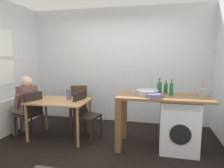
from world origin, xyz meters
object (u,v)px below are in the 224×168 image
bottle_tall_green (159,87)px  bottle_clear_small (171,88)px  chair_spare_by_wall (79,103)px  utensil_crock (203,93)px  dining_table (60,105)px  chair_opposite (84,113)px  seated_person (25,103)px  washing_machine (178,125)px  bottle_squat_brown (166,88)px  vase (69,94)px  chair_person_seat (31,112)px  mixing_bowl (154,96)px

bottle_tall_green → bottle_clear_small: 0.20m
chair_spare_by_wall → utensil_crock: size_ratio=3.00×
bottle_tall_green → bottle_clear_small: bottle_tall_green is taller
dining_table → chair_opposite: chair_opposite is taller
seated_person → bottle_clear_small: bearing=-68.9°
washing_machine → chair_spare_by_wall: bearing=158.9°
bottle_clear_small → chair_spare_by_wall: bearing=159.3°
seated_person → washing_machine: (2.88, 0.03, -0.24)m
bottle_squat_brown → bottle_clear_small: bearing=-65.5°
seated_person → bottle_clear_small: size_ratio=4.49×
vase → chair_opposite: bearing=-5.7°
seated_person → bottle_clear_small: 2.77m
chair_opposite → vase: (-0.33, 0.03, 0.34)m
chair_person_seat → chair_opposite: bearing=-60.4°
chair_spare_by_wall → mixing_bowl: size_ratio=3.92×
bottle_tall_green → mixing_bowl: (-0.08, -0.31, -0.09)m
seated_person → utensil_crock: 3.26m
bottle_squat_brown → chair_opposite: bearing=-174.7°
chair_person_seat → chair_opposite: size_ratio=1.00×
bottle_squat_brown → mixing_bowl: size_ratio=0.99×
seated_person → bottle_tall_green: seated_person is taller
chair_person_seat → seated_person: size_ratio=0.75×
chair_opposite → washing_machine: chair_opposite is taller
vase → bottle_tall_green: bearing=-1.1°
dining_table → bottle_tall_green: (1.85, 0.07, 0.40)m
dining_table → chair_person_seat: bearing=-167.3°
washing_machine → bottle_clear_small: bearing=153.0°
chair_opposite → chair_spare_by_wall: same height
chair_spare_by_wall → bottle_tall_green: size_ratio=3.32×
vase → utensil_crock: bearing=-2.1°
utensil_crock → bottle_clear_small: bearing=178.4°
seated_person → washing_machine: bearing=-70.3°
bottle_squat_brown → vase: (-1.81, -0.11, -0.18)m
dining_table → chair_opposite: size_ratio=1.22×
bottle_tall_green → bottle_squat_brown: size_ratio=1.20×
chair_opposite → bottle_tall_green: (1.37, -0.00, 0.53)m
dining_table → chair_person_seat: chair_person_seat is taller
dining_table → vase: size_ratio=5.13×
chair_person_seat → vase: size_ratio=4.20×
dining_table → mixing_bowl: bearing=-7.7°
chair_opposite → bottle_tall_green: bottle_tall_green is taller
chair_spare_by_wall → vase: 0.75m
mixing_bowl → vase: (-1.62, 0.34, -0.11)m
chair_spare_by_wall → bottle_squat_brown: bottle_squat_brown is taller
dining_table → washing_machine: washing_machine is taller
bottle_clear_small → utensil_crock: size_ratio=0.89×
chair_spare_by_wall → seated_person: size_ratio=0.75×
bottle_tall_green → mixing_bowl: size_ratio=1.18×
bottle_squat_brown → bottle_clear_small: size_ratio=0.85×
bottle_clear_small → washing_machine: bearing=-27.0°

